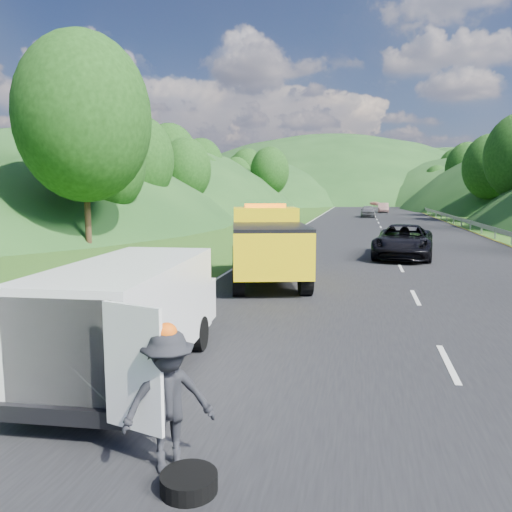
% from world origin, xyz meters
% --- Properties ---
extents(ground, '(320.00, 320.00, 0.00)m').
position_xyz_m(ground, '(0.00, 0.00, 0.00)').
color(ground, '#38661E').
rests_on(ground, ground).
extents(road_surface, '(14.00, 200.00, 0.02)m').
position_xyz_m(road_surface, '(3.00, 40.00, 0.01)').
color(road_surface, black).
rests_on(road_surface, ground).
extents(guardrail, '(0.06, 140.00, 1.52)m').
position_xyz_m(guardrail, '(10.30, 52.50, 0.00)').
color(guardrail, gray).
rests_on(guardrail, ground).
extents(tree_line_left, '(14.00, 140.00, 14.00)m').
position_xyz_m(tree_line_left, '(-19.00, 60.00, 0.00)').
color(tree_line_left, '#265A1A').
rests_on(tree_line_left, ground).
extents(hills_backdrop, '(201.00, 288.60, 44.00)m').
position_xyz_m(hills_backdrop, '(6.50, 134.70, 0.00)').
color(hills_backdrop, '#2D5B23').
rests_on(hills_backdrop, ground).
extents(tow_truck, '(3.92, 6.88, 2.79)m').
position_xyz_m(tow_truck, '(-1.95, 5.64, 1.37)').
color(tow_truck, black).
rests_on(tow_truck, ground).
extents(white_van, '(3.16, 5.92, 2.05)m').
position_xyz_m(white_van, '(-2.63, -3.71, 1.16)').
color(white_van, black).
rests_on(white_van, ground).
extents(woman, '(0.61, 0.68, 1.54)m').
position_xyz_m(woman, '(-2.99, 1.10, 0.00)').
color(woman, silver).
rests_on(woman, ground).
extents(child, '(0.63, 0.57, 1.06)m').
position_xyz_m(child, '(-2.60, -1.45, 0.00)').
color(child, tan).
rests_on(child, ground).
extents(worker, '(1.25, 1.12, 1.68)m').
position_xyz_m(worker, '(-0.83, -6.49, 0.00)').
color(worker, black).
rests_on(worker, ground).
extents(suitcase, '(0.42, 0.29, 0.63)m').
position_xyz_m(suitcase, '(-4.75, 0.76, 0.31)').
color(suitcase, '#504B3C').
rests_on(suitcase, ground).
extents(spare_tire, '(0.64, 0.64, 0.20)m').
position_xyz_m(spare_tire, '(-0.46, -6.88, 0.00)').
color(spare_tire, black).
rests_on(spare_tire, ground).
extents(passing_suv, '(3.39, 6.07, 1.61)m').
position_xyz_m(passing_suv, '(3.35, 13.42, 0.00)').
color(passing_suv, black).
rests_on(passing_suv, ground).
extents(dist_car_a, '(1.72, 4.27, 1.46)m').
position_xyz_m(dist_car_a, '(2.05, 50.90, 0.00)').
color(dist_car_a, '#504F55').
rests_on(dist_car_a, ground).
extents(dist_car_b, '(1.48, 4.26, 1.40)m').
position_xyz_m(dist_car_b, '(4.39, 64.29, 0.00)').
color(dist_car_b, '#7E5854').
rests_on(dist_car_b, ground).
extents(dist_car_c, '(2.13, 5.23, 1.52)m').
position_xyz_m(dist_car_c, '(3.69, 92.36, 0.00)').
color(dist_car_c, '#98564C').
rests_on(dist_car_c, ground).
extents(dist_car_d, '(1.72, 4.27, 1.46)m').
position_xyz_m(dist_car_d, '(1.22, 108.27, 0.00)').
color(dist_car_d, '#8C344E').
rests_on(dist_car_d, ground).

